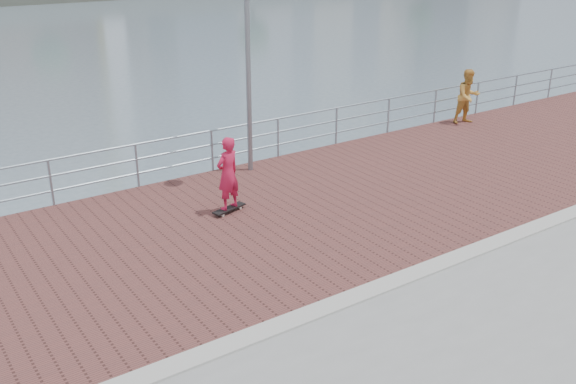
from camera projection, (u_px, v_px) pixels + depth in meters
brick_lane at (246, 225)px, 13.69m from camera, size 40.00×6.80×0.02m
curb at (354, 297)px, 10.93m from camera, size 40.00×0.40×0.06m
guardrail at (175, 153)px, 16.04m from camera, size 39.06×0.06×1.13m
skateboard at (229, 209)px, 14.29m from camera, size 0.87×0.43×0.10m
skateboarder at (228, 174)px, 13.97m from camera, size 0.69×0.54×1.65m
bystander at (468, 96)px, 20.75m from camera, size 0.97×0.82×1.76m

